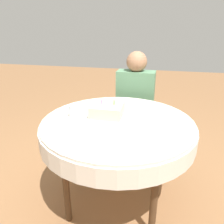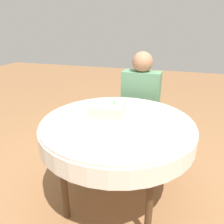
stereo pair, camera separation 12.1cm
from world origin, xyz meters
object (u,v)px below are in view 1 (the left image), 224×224
at_px(person, 135,94).
at_px(chair, 136,110).
at_px(birthday_cake, 108,110).
at_px(drinking_glass, 73,111).

bearing_deg(person, chair, 90.00).
bearing_deg(birthday_cake, chair, 80.36).
relative_size(chair, person, 0.78).
xyz_separation_m(person, drinking_glass, (-0.39, -0.81, 0.08)).
height_order(person, birthday_cake, person).
height_order(chair, person, person).
xyz_separation_m(birthday_cake, drinking_glass, (-0.26, -0.09, 0.00)).
bearing_deg(chair, birthday_cake, -98.22).
distance_m(birthday_cake, drinking_glass, 0.27).
bearing_deg(chair, person, -90.00).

